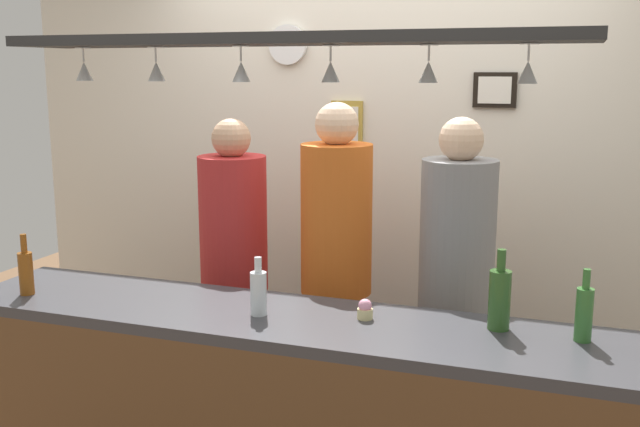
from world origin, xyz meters
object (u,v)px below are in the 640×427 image
Objects in this scene: bottle_beer_green_import at (584,313)px; picture_frame_upper_small at (495,90)px; bottle_champagne_green at (500,298)px; wall_clock at (288,45)px; cupcake at (365,310)px; person_left_red_shirt at (234,249)px; person_middle_orange_shirt at (336,247)px; picture_frame_crest at (347,124)px; bottle_soda_clear at (259,292)px; bottle_beer_amber_tall at (26,271)px; person_right_grey_shirt at (457,264)px.

picture_frame_upper_small is (-0.48, 1.31, 0.72)m from bottle_beer_green_import.
bottle_champagne_green is 2.07m from wall_clock.
bottle_champagne_green is 3.85× the size of cupcake.
person_middle_orange_shirt is at bearing -0.00° from person_left_red_shirt.
picture_frame_crest is at bearing 103.37° from person_middle_orange_shirt.
picture_frame_crest reaches higher than bottle_soda_clear.
wall_clock is at bearing 68.63° from bottle_beer_amber_tall.
picture_frame_upper_small is at bearing 29.23° from person_left_red_shirt.
bottle_beer_amber_tall is at bearing -121.75° from picture_frame_crest.
picture_frame_crest is at bearing 59.71° from person_left_red_shirt.
bottle_beer_green_import is at bearing -4.85° from bottle_champagne_green.
picture_frame_crest is (-0.73, 0.66, 0.57)m from person_right_grey_shirt.
person_middle_orange_shirt is at bearing 85.22° from bottle_soda_clear.
picture_frame_upper_small is 0.82m from picture_frame_crest.
picture_frame_crest reaches higher than person_left_red_shirt.
picture_frame_upper_small reaches higher than bottle_beer_green_import.
person_middle_orange_shirt is 0.77m from bottle_soda_clear.
cupcake is at bearing -173.60° from bottle_champagne_green.
bottle_beer_amber_tall is (-1.67, -0.85, 0.04)m from person_right_grey_shirt.
person_middle_orange_shirt is 1.17m from picture_frame_upper_small.
person_left_red_shirt reaches higher than bottle_soda_clear.
picture_frame_upper_small reaches higher than person_right_grey_shirt.
bottle_soda_clear is (-0.06, -0.77, -0.01)m from person_middle_orange_shirt.
picture_frame_crest is 1.18× the size of wall_clock.
wall_clock reaches higher than picture_frame_upper_small.
picture_frame_crest reaches higher than cupcake.
bottle_beer_amber_tall is 1.18× the size of wall_clock.
bottle_beer_amber_tall is at bearing -173.06° from cupcake.
bottle_beer_green_import is 1.13× the size of bottle_soda_clear.
wall_clock is (-1.14, -0.01, 0.24)m from picture_frame_upper_small.
cupcake is (0.34, -0.68, -0.06)m from person_middle_orange_shirt.
bottle_beer_green_import is (1.12, -0.65, 0.01)m from person_middle_orange_shirt.
person_middle_orange_shirt is 7.89× the size of wall_clock.
bottle_beer_amber_tall reaches higher than cupcake.
person_left_red_shirt is at bearing -150.77° from picture_frame_upper_small.
bottle_soda_clear is at bearing -94.78° from person_middle_orange_shirt.
person_left_red_shirt is 6.34× the size of picture_frame_crest.
cupcake is (-0.78, -0.03, -0.07)m from bottle_beer_green_import.
bottle_soda_clear is at bearing -72.84° from wall_clock.
bottle_beer_green_import is at bearing 2.22° from cupcake.
person_middle_orange_shirt is 6.67× the size of picture_frame_crest.
person_left_red_shirt reaches higher than bottle_beer_green_import.
bottle_champagne_green is (0.83, -0.62, 0.02)m from person_middle_orange_shirt.
person_right_grey_shirt reaches higher than bottle_beer_amber_tall.
bottle_beer_green_import is 1.00× the size of picture_frame_crest.
person_right_grey_shirt is 1.14m from picture_frame_crest.
wall_clock reaches higher than person_middle_orange_shirt.
bottle_beer_green_import is at bearing 5.86° from bottle_soda_clear.
bottle_beer_green_import is at bearing -30.05° from person_middle_orange_shirt.
person_middle_orange_shirt reaches higher than bottle_champagne_green.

